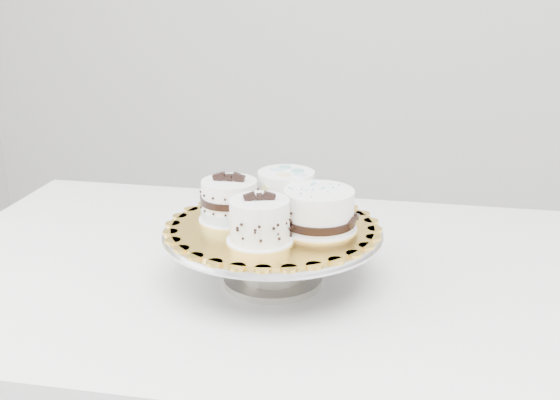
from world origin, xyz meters
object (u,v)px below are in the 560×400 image
(cake_dots, at_px, (286,191))
(cake_ribbon, at_px, (319,211))
(cake_swirl, at_px, (260,222))
(cake_stand, at_px, (273,246))
(cake_board, at_px, (273,227))
(cake_banded, at_px, (230,202))
(table, at_px, (261,302))

(cake_dots, height_order, cake_ribbon, cake_dots)
(cake_ribbon, bearing_deg, cake_swirl, -132.43)
(cake_stand, bearing_deg, cake_swirl, -88.95)
(cake_stand, relative_size, cake_ribbon, 2.73)
(cake_stand, height_order, cake_dots, cake_dots)
(cake_board, height_order, cake_banded, cake_banded)
(cake_dots, bearing_deg, cake_ribbon, -26.23)
(cake_banded, bearing_deg, cake_ribbon, -5.56)
(cake_swirl, bearing_deg, cake_board, 67.41)
(cake_banded, bearing_deg, cake_stand, -11.30)
(cake_stand, xyz_separation_m, cake_dots, (0.00, 0.08, 0.07))
(cake_board, bearing_deg, cake_dots, 89.08)
(cake_swirl, xyz_separation_m, cake_ribbon, (0.08, 0.08, -0.00))
(cake_swirl, distance_m, cake_ribbon, 0.11)
(cake_stand, bearing_deg, cake_board, -116.57)
(cake_stand, distance_m, cake_ribbon, 0.10)
(cake_dots, bearing_deg, cake_banded, -125.16)
(cake_stand, bearing_deg, table, 127.58)
(cake_stand, relative_size, cake_swirl, 2.98)
(cake_board, distance_m, cake_dots, 0.09)
(table, relative_size, cake_stand, 3.61)
(cake_swirl, bearing_deg, cake_ribbon, 22.91)
(cake_swirl, bearing_deg, cake_stand, 67.41)
(cake_stand, relative_size, cake_banded, 3.48)
(table, height_order, cake_swirl, cake_swirl)
(cake_stand, xyz_separation_m, cake_banded, (-0.08, 0.01, 0.07))
(cake_dots, distance_m, cake_ribbon, 0.10)
(table, bearing_deg, cake_stand, -58.36)
(cake_swirl, bearing_deg, table, 85.12)
(cake_swirl, height_order, cake_dots, cake_swirl)
(table, distance_m, cake_dots, 0.22)
(cake_banded, distance_m, cake_dots, 0.11)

